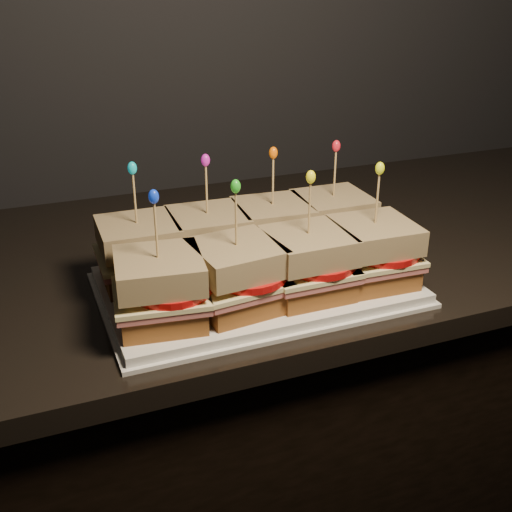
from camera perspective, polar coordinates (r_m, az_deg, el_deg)
name	(u,v)px	position (r m, az deg, el deg)	size (l,w,h in m)	color
cabinet	(120,495)	(1.25, -12.03, -20.05)	(2.58, 0.61, 0.84)	black
granite_slab	(94,277)	(1.00, -14.22, -1.83)	(2.62, 0.65, 0.03)	black
platter	(256,286)	(0.89, 0.00, -2.70)	(0.41, 0.25, 0.02)	white
platter_rim	(256,290)	(0.89, 0.00, -3.04)	(0.42, 0.27, 0.01)	white
sandwich_0_bread_bot	(141,271)	(0.89, -10.20, -1.34)	(0.10, 0.10, 0.03)	brown
sandwich_0_ham	(140,259)	(0.88, -10.28, -0.30)	(0.11, 0.11, 0.01)	#C0605C
sandwich_0_cheese	(139,255)	(0.88, -10.32, 0.11)	(0.11, 0.11, 0.01)	#F8EBA1
sandwich_0_tomato	(149,250)	(0.87, -9.51, 0.53)	(0.10, 0.10, 0.01)	red
sandwich_0_bread_top	(138,235)	(0.87, -10.46, 1.87)	(0.10, 0.10, 0.03)	#4E2F11
sandwich_0_pick	(135,201)	(0.85, -10.70, 4.79)	(0.00, 0.00, 0.09)	tan
sandwich_0_frill	(132,168)	(0.84, -10.95, 7.68)	(0.01, 0.01, 0.02)	#0DB5C5
sandwich_1_bread_bot	(209,260)	(0.91, -4.21, -0.36)	(0.10, 0.10, 0.03)	brown
sandwich_1_ham	(208,249)	(0.91, -4.24, 0.66)	(0.11, 0.11, 0.01)	#C0605C
sandwich_1_cheese	(208,244)	(0.90, -4.26, 1.06)	(0.11, 0.11, 0.01)	#F8EBA1
sandwich_1_tomato	(218,240)	(0.90, -3.43, 1.47)	(0.10, 0.10, 0.01)	red
sandwich_1_bread_top	(208,225)	(0.89, -4.32, 2.79)	(0.10, 0.10, 0.03)	#4E2F11
sandwich_1_pick	(207,192)	(0.87, -4.41, 5.66)	(0.00, 0.00, 0.09)	tan
sandwich_1_frill	(205,160)	(0.86, -4.51, 8.49)	(0.01, 0.01, 0.02)	#D01CB5
sandwich_2_bread_bot	(272,250)	(0.94, 1.45, 0.56)	(0.10, 0.10, 0.03)	brown
sandwich_2_ham	(272,239)	(0.94, 1.46, 1.56)	(0.11, 0.11, 0.01)	#C0605C
sandwich_2_cheese	(272,234)	(0.93, 1.47, 1.95)	(0.11, 0.11, 0.01)	#F8EBA1
sandwich_2_tomato	(282,230)	(0.93, 2.30, 2.35)	(0.10, 0.10, 0.01)	red
sandwich_2_bread_top	(273,215)	(0.92, 1.49, 3.63)	(0.10, 0.10, 0.03)	#4E2F11
sandwich_2_pick	(273,184)	(0.91, 1.52, 6.42)	(0.00, 0.00, 0.09)	tan
sandwich_2_frill	(273,153)	(0.89, 1.55, 9.16)	(0.01, 0.01, 0.02)	#F66405
sandwich_3_bread_bot	(331,240)	(0.98, 6.71, 1.41)	(0.10, 0.10, 0.03)	brown
sandwich_3_ham	(332,229)	(0.98, 6.76, 2.38)	(0.11, 0.11, 0.01)	#C0605C
sandwich_3_cheese	(332,225)	(0.97, 6.78, 2.76)	(0.11, 0.11, 0.01)	#F8EBA1
sandwich_3_tomato	(341,221)	(0.97, 7.59, 3.14)	(0.10, 0.10, 0.01)	red
sandwich_3_bread_top	(333,207)	(0.96, 6.86, 4.37)	(0.10, 0.10, 0.03)	#4E2F11
sandwich_3_pick	(335,176)	(0.95, 7.01, 7.06)	(0.00, 0.00, 0.09)	tan
sandwich_3_frill	(336,146)	(0.93, 7.15, 9.68)	(0.01, 0.01, 0.02)	red
sandwich_4_bread_bot	(162,311)	(0.79, -8.38, -4.82)	(0.10, 0.10, 0.03)	brown
sandwich_4_ham	(161,298)	(0.78, -8.46, -3.68)	(0.11, 0.11, 0.01)	#C0605C
sandwich_4_cheese	(160,293)	(0.78, -8.49, -3.23)	(0.11, 0.11, 0.01)	#F8EBA1
sandwich_4_tomato	(171,287)	(0.77, -7.56, -2.79)	(0.10, 0.10, 0.01)	red
sandwich_4_bread_top	(159,271)	(0.76, -8.63, -1.29)	(0.10, 0.10, 0.03)	#4E2F11
sandwich_4_pick	(156,234)	(0.75, -8.86, 1.98)	(0.00, 0.00, 0.09)	tan
sandwich_4_frill	(154,197)	(0.73, -9.09, 5.24)	(0.01, 0.01, 0.02)	#1135D6
sandwich_5_bread_bot	(237,297)	(0.81, -1.68, -3.62)	(0.10, 0.10, 0.03)	brown
sandwich_5_ham	(237,284)	(0.80, -1.70, -2.50)	(0.11, 0.11, 0.01)	#C0605C
sandwich_5_cheese	(237,279)	(0.80, -1.71, -2.06)	(0.11, 0.11, 0.01)	#F8EBA1
sandwich_5_tomato	(248,274)	(0.80, -0.75, -1.61)	(0.10, 0.10, 0.01)	red
sandwich_5_bread_top	(237,258)	(0.79, -1.73, -0.16)	(0.10, 0.10, 0.03)	#4E2F11
sandwich_5_pick	(236,222)	(0.77, -1.78, 3.03)	(0.00, 0.00, 0.09)	tan
sandwich_5_frill	(236,186)	(0.75, -1.82, 6.21)	(0.01, 0.01, 0.02)	green
sandwich_6_bread_bot	(307,284)	(0.85, 4.54, -2.46)	(0.10, 0.10, 0.03)	brown
sandwich_6_ham	(307,271)	(0.84, 4.58, -1.37)	(0.11, 0.11, 0.01)	#C0605C
sandwich_6_cheese	(307,267)	(0.84, 4.60, -0.94)	(0.11, 0.11, 0.01)	#F8EBA1
sandwich_6_tomato	(318,262)	(0.83, 5.54, -0.51)	(0.10, 0.10, 0.01)	red
sandwich_6_bread_top	(308,246)	(0.82, 4.66, 0.89)	(0.10, 0.10, 0.03)	#4E2F11
sandwich_6_pick	(310,211)	(0.81, 4.78, 3.97)	(0.00, 0.00, 0.09)	tan
sandwich_6_frill	(311,177)	(0.79, 4.89, 7.02)	(0.01, 0.01, 0.02)	yellow
sandwich_7_bread_bot	(371,272)	(0.89, 10.21, -1.37)	(0.10, 0.10, 0.03)	brown
sandwich_7_ham	(372,260)	(0.88, 10.29, -0.33)	(0.11, 0.11, 0.01)	#C0605C
sandwich_7_cheese	(373,255)	(0.88, 10.33, 0.08)	(0.11, 0.11, 0.01)	#F8EBA1
sandwich_7_tomato	(383,250)	(0.88, 11.24, 0.50)	(0.10, 0.10, 0.01)	red
sandwich_7_bread_top	(374,235)	(0.87, 10.47, 1.84)	(0.10, 0.10, 0.03)	#4E2F11
sandwich_7_pick	(377,202)	(0.85, 10.72, 4.77)	(0.00, 0.00, 0.09)	tan
sandwich_7_frill	(380,168)	(0.84, 10.96, 7.66)	(0.01, 0.01, 0.02)	#DDEB14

